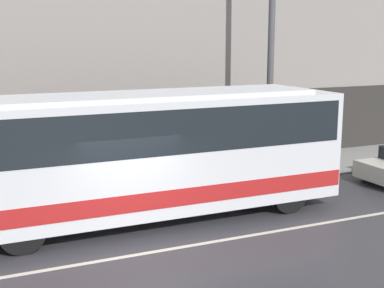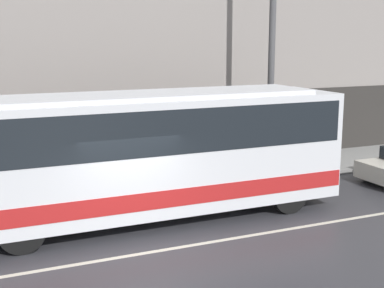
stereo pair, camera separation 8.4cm
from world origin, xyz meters
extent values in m
plane|color=#333338|center=(0.00, 0.00, 0.00)|extent=(60.00, 60.00, 0.00)
cube|color=gray|center=(0.00, 5.59, 0.07)|extent=(60.00, 3.17, 0.14)
cube|color=#2D2B28|center=(0.00, 7.16, 1.40)|extent=(60.00, 0.06, 2.80)
cube|color=beige|center=(0.00, 0.00, 0.00)|extent=(54.00, 0.14, 0.01)
cube|color=silver|center=(0.64, 2.20, 1.83)|extent=(11.19, 2.45, 2.96)
cube|color=#B21E1E|center=(0.64, 2.20, 0.90)|extent=(11.14, 2.47, 0.45)
cube|color=black|center=(0.64, 2.20, 2.56)|extent=(10.86, 2.47, 1.12)
cube|color=orange|center=(6.18, 2.20, 3.12)|extent=(0.12, 1.84, 0.28)
cube|color=silver|center=(0.64, 2.20, 3.37)|extent=(9.52, 2.08, 0.12)
cylinder|color=black|center=(4.63, 1.13, 0.53)|extent=(1.06, 0.28, 1.06)
cylinder|color=black|center=(4.63, 3.27, 0.53)|extent=(1.06, 0.28, 1.06)
cylinder|color=black|center=(-2.56, 1.13, 0.53)|extent=(1.06, 0.28, 1.06)
cylinder|color=black|center=(-2.56, 3.27, 0.53)|extent=(1.06, 0.28, 1.06)
cylinder|color=black|center=(9.20, 2.98, 0.33)|extent=(0.66, 0.20, 0.66)
cylinder|color=#4C4C4F|center=(6.26, 4.86, 4.40)|extent=(0.23, 0.23, 8.51)
cylinder|color=#333338|center=(0.93, 5.36, 0.85)|extent=(0.36, 0.36, 1.41)
sphere|color=tan|center=(0.93, 5.36, 1.68)|extent=(0.26, 0.26, 0.26)
camera|label=1|loc=(-3.70, -10.91, 4.83)|focal=50.00mm
camera|label=2|loc=(-3.63, -10.94, 4.83)|focal=50.00mm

